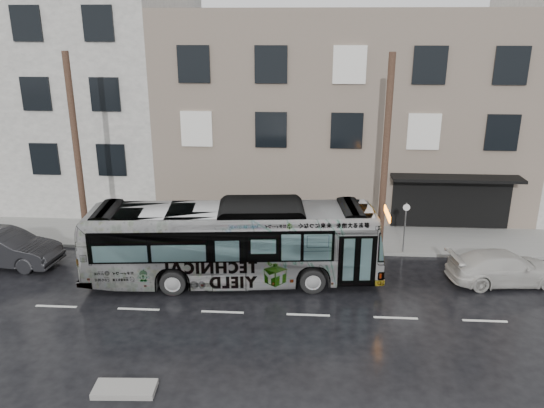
% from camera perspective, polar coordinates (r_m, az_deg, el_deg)
% --- Properties ---
extents(ground, '(120.00, 120.00, 0.00)m').
position_cam_1_polar(ground, '(22.46, -4.35, -8.33)').
color(ground, black).
rests_on(ground, ground).
extents(sidewalk, '(90.00, 3.60, 0.15)m').
position_cam_1_polar(sidewalk, '(26.86, -2.92, -3.49)').
color(sidewalk, gray).
rests_on(sidewalk, ground).
extents(building_taupe, '(20.00, 12.00, 11.00)m').
position_cam_1_polar(building_taupe, '(32.92, 7.34, 10.27)').
color(building_taupe, '#76675B').
rests_on(building_taupe, ground).
extents(utility_pole_front, '(0.30, 0.30, 9.00)m').
position_cam_1_polar(utility_pole_front, '(24.03, 12.10, 4.92)').
color(utility_pole_front, '#4F3427').
rests_on(utility_pole_front, sidewalk).
extents(utility_pole_rear, '(0.30, 0.30, 9.00)m').
position_cam_1_polar(utility_pole_rear, '(25.99, -20.24, 5.20)').
color(utility_pole_rear, '#4F3427').
rests_on(utility_pole_rear, sidewalk).
extents(sign_post, '(0.06, 0.06, 2.40)m').
position_cam_1_polar(sign_post, '(25.16, 14.08, -2.49)').
color(sign_post, slate).
rests_on(sign_post, sidewalk).
extents(bus, '(12.35, 3.99, 3.38)m').
position_cam_1_polar(bus, '(21.92, -4.24, -4.17)').
color(bus, '#B2B2B2').
rests_on(bus, ground).
extents(white_sedan, '(4.86, 2.47, 1.35)m').
position_cam_1_polar(white_sedan, '(24.06, 23.73, -6.28)').
color(white_sedan, '#B4B1AB').
rests_on(white_sedan, ground).
extents(dark_sedan, '(4.99, 2.19, 1.59)m').
position_cam_1_polar(dark_sedan, '(26.42, -26.78, -4.26)').
color(dark_sedan, black).
rests_on(dark_sedan, ground).
extents(slush_pile, '(1.84, 0.89, 0.18)m').
position_cam_1_polar(slush_pile, '(16.91, -15.55, -18.63)').
color(slush_pile, '#9D9C95').
rests_on(slush_pile, ground).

